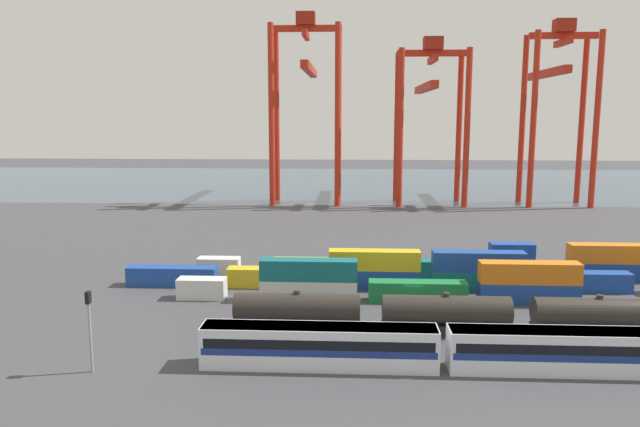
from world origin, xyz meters
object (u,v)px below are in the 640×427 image
Objects in this scene: signal_mast at (89,320)px; shipping_container_1 at (309,290)px; freight_tank_row at (522,315)px; shipping_container_16 at (315,268)px; shipping_container_6 at (172,276)px; shipping_container_3 at (418,291)px; shipping_container_0 at (202,288)px; gantry_crane_east at (557,95)px; shipping_container_18 at (511,270)px; shipping_container_20 at (611,271)px; gantry_crane_west at (307,89)px; shipping_container_7 at (272,277)px; gantry_crane_central at (430,103)px; passenger_train at (443,347)px.

signal_mast reaches higher than shipping_container_1.
freight_tank_row reaches higher than shipping_container_16.
signal_mast is 0.62× the size of shipping_container_1.
shipping_container_6 is (-42.27, 16.72, -0.83)m from freight_tank_row.
shipping_container_0 is at bearing 180.00° from shipping_container_3.
shipping_container_3 is at bearing -9.81° from shipping_container_6.
signal_mast is 0.16× the size of gantry_crane_east.
freight_tank_row is 10.07× the size of shipping_container_18.
shipping_container_0 is at bearing 79.04° from signal_mast.
signal_mast is 0.62× the size of shipping_container_20.
shipping_container_3 is 1.00× the size of shipping_container_20.
signal_mast is at bearing -95.77° from gantry_crane_west.
shipping_container_3 is at bearing -16.62° from shipping_container_7.
shipping_container_7 is (13.71, 0.00, 0.00)m from shipping_container_6.
shipping_container_1 is at bearing -106.01° from gantry_crane_central.
shipping_container_0 and shipping_container_1 have the same top height.
shipping_container_18 is at bearing 22.03° from shipping_container_1.
passenger_train is 34.51m from shipping_container_16.
gantry_crane_east is at bearing 56.73° from shipping_container_1.
freight_tank_row is 22.85m from shipping_container_18.
passenger_train is 41.83m from shipping_container_6.
freight_tank_row is 29.06m from shipping_container_20.
gantry_crane_east is at bearing 51.00° from shipping_container_0.
signal_mast reaches higher than passenger_train.
signal_mast reaches higher than shipping_container_20.
gantry_crane_central is at bearing 91.66° from shipping_container_18.
shipping_container_0 is 100.55m from gantry_crane_central.
shipping_container_1 is at bearing 0.00° from shipping_container_0.
shipping_container_20 is at bearing -78.28° from gantry_crane_central.
passenger_train reaches higher than shipping_container_1.
gantry_crane_west reaches higher than signal_mast.
shipping_container_3 is at bearing -97.69° from gantry_crane_central.
passenger_train is 24.58m from shipping_container_1.
shipping_container_16 is at bearing 39.66° from shipping_container_0.
shipping_container_6 and shipping_container_16 have the same top height.
shipping_container_7 is 0.26× the size of gantry_crane_east.
shipping_container_3 is at bearing -116.68° from gantry_crane_east.
freight_tank_row is 42.86m from signal_mast.
shipping_container_16 is at bearing 180.00° from shipping_container_18.
shipping_container_6 is 61.08m from shipping_container_20.
gantry_crane_central reaches higher than shipping_container_18.
gantry_crane_west is (-6.71, 77.72, 28.50)m from shipping_container_16.
passenger_train is at bearing -79.48° from gantry_crane_west.
signal_mast is at bearing -143.46° from shipping_container_18.
gantry_crane_east reaches higher than shipping_container_16.
signal_mast reaches higher than shipping_container_16.
shipping_container_6 is at bearing -174.70° from shipping_container_20.
gantry_crane_west is (-29.90, 100.08, 27.67)m from freight_tank_row.
passenger_train reaches higher than shipping_container_3.
gantry_crane_central reaches higher than shipping_container_7.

